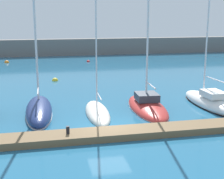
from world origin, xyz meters
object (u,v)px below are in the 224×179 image
(dock_bollard, at_px, (68,130))
(mooring_buoy_orange, at_px, (7,63))
(mooring_buoy_yellow, at_px, (55,81))
(sailboat_navy_second, at_px, (39,109))
(mooring_buoy_red, at_px, (88,62))
(sailboat_ivory_third, at_px, (97,112))
(sailboat_red_fourth, at_px, (147,106))
(sailboat_white_fifth, at_px, (209,101))

(dock_bollard, bearing_deg, mooring_buoy_orange, 100.84)
(mooring_buoy_yellow, bearing_deg, sailboat_navy_second, -97.85)
(sailboat_navy_second, height_order, dock_bollard, sailboat_navy_second)
(mooring_buoy_orange, distance_m, mooring_buoy_yellow, 16.85)
(mooring_buoy_red, relative_size, mooring_buoy_yellow, 0.77)
(sailboat_ivory_third, bearing_deg, mooring_buoy_orange, 19.52)
(sailboat_navy_second, height_order, sailboat_red_fourth, sailboat_red_fourth)
(sailboat_red_fourth, bearing_deg, sailboat_ivory_third, 100.89)
(mooring_buoy_red, height_order, mooring_buoy_orange, mooring_buoy_orange)
(sailboat_ivory_third, height_order, mooring_buoy_red, sailboat_ivory_third)
(sailboat_white_fifth, bearing_deg, sailboat_navy_second, 85.85)
(sailboat_red_fourth, distance_m, mooring_buoy_red, 26.61)
(sailboat_navy_second, distance_m, sailboat_ivory_third, 4.22)
(sailboat_red_fourth, height_order, mooring_buoy_orange, sailboat_red_fourth)
(sailboat_navy_second, xyz_separation_m, mooring_buoy_red, (7.30, 26.18, -0.34))
(mooring_buoy_red, distance_m, dock_bollard, 32.35)
(dock_bollard, bearing_deg, sailboat_navy_second, 105.97)
(sailboat_ivory_third, bearing_deg, sailboat_navy_second, 79.34)
(sailboat_red_fourth, bearing_deg, dock_bollard, 132.51)
(mooring_buoy_yellow, distance_m, dock_bollard, 17.82)
(sailboat_navy_second, xyz_separation_m, mooring_buoy_yellow, (1.67, 12.15, -0.34))
(sailboat_ivory_third, bearing_deg, mooring_buoy_red, -4.41)
(mooring_buoy_orange, bearing_deg, mooring_buoy_yellow, -67.52)
(mooring_buoy_yellow, bearing_deg, sailboat_red_fourth, -63.13)
(sailboat_red_fourth, bearing_deg, sailboat_navy_second, 90.31)
(sailboat_navy_second, relative_size, mooring_buoy_yellow, 19.94)
(sailboat_navy_second, distance_m, mooring_buoy_yellow, 12.27)
(sailboat_red_fourth, distance_m, sailboat_white_fifth, 4.99)
(mooring_buoy_red, bearing_deg, sailboat_navy_second, -105.59)
(sailboat_navy_second, relative_size, mooring_buoy_red, 25.89)
(sailboat_navy_second, relative_size, dock_bollard, 30.10)
(sailboat_ivory_third, distance_m, mooring_buoy_orange, 30.01)
(sailboat_ivory_third, bearing_deg, sailboat_white_fifth, -85.55)
(sailboat_navy_second, distance_m, mooring_buoy_orange, 28.13)
(mooring_buoy_red, bearing_deg, mooring_buoy_orange, 172.71)
(sailboat_ivory_third, relative_size, mooring_buoy_yellow, 18.74)
(sailboat_red_fourth, relative_size, dock_bollard, 35.06)
(sailboat_navy_second, distance_m, dock_bollard, 5.90)
(mooring_buoy_red, bearing_deg, sailboat_red_fourth, -88.40)
(mooring_buoy_orange, height_order, dock_bollard, dock_bollard)
(mooring_buoy_red, xyz_separation_m, mooring_buoy_orange, (-12.07, 1.54, 0.00))
(sailboat_ivory_third, distance_m, sailboat_white_fifth, 8.93)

